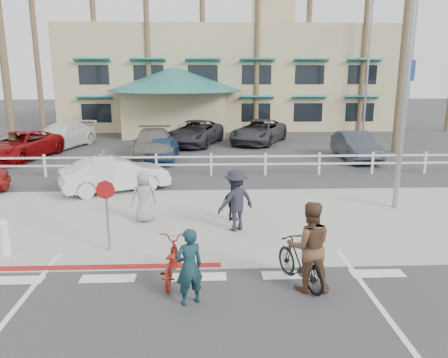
{
  "coord_description": "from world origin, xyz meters",
  "views": [
    {
      "loc": [
        0.18,
        -8.28,
        4.39
      ],
      "look_at": [
        0.68,
        3.65,
        1.5
      ],
      "focal_mm": 35.0,
      "sensor_mm": 36.0,
      "label": 1
    }
  ],
  "objects_px": {
    "sign_post": "(106,196)",
    "bike_black": "(300,262)",
    "bike_red": "(171,260)",
    "car_white_sedan": "(115,174)"
  },
  "relations": [
    {
      "from": "sign_post",
      "to": "bike_black",
      "type": "height_order",
      "value": "sign_post"
    },
    {
      "from": "bike_red",
      "to": "car_white_sedan",
      "type": "distance_m",
      "value": 7.97
    },
    {
      "from": "bike_black",
      "to": "bike_red",
      "type": "bearing_deg",
      "value": -28.31
    },
    {
      "from": "car_white_sedan",
      "to": "bike_red",
      "type": "bearing_deg",
      "value": 175.1
    },
    {
      "from": "sign_post",
      "to": "car_white_sedan",
      "type": "bearing_deg",
      "value": 99.54
    },
    {
      "from": "bike_red",
      "to": "car_white_sedan",
      "type": "xyz_separation_m",
      "value": [
        -2.67,
        7.51,
        0.21
      ]
    },
    {
      "from": "sign_post",
      "to": "bike_red",
      "type": "relative_size",
      "value": 1.68
    },
    {
      "from": "sign_post",
      "to": "bike_red",
      "type": "bearing_deg",
      "value": -44.77
    },
    {
      "from": "bike_black",
      "to": "car_white_sedan",
      "type": "height_order",
      "value": "car_white_sedan"
    },
    {
      "from": "sign_post",
      "to": "car_white_sedan",
      "type": "height_order",
      "value": "sign_post"
    }
  ]
}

